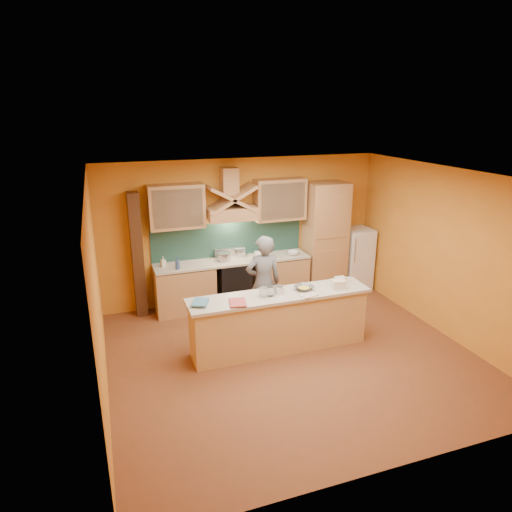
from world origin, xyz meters
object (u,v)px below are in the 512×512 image
object	(u,v)px
person	(263,283)
kitchen_scale	(279,290)
stove	(233,283)
mixing_bowl	(304,288)
fridge	(355,258)

from	to	relation	value
person	kitchen_scale	xyz separation A→B (m)	(-0.01, -0.72, 0.16)
stove	mixing_bowl	xyz separation A→B (m)	(0.62, -1.88, 0.53)
fridge	kitchen_scale	world-z (taller)	fridge
fridge	kitchen_scale	xyz separation A→B (m)	(-2.51, -1.87, 0.35)
stove	person	size ratio (longest dim) A/B	0.53
fridge	kitchen_scale	distance (m)	3.15
fridge	person	size ratio (longest dim) A/B	0.77
fridge	person	world-z (taller)	person
stove	fridge	world-z (taller)	fridge
fridge	mixing_bowl	size ratio (longest dim) A/B	4.50
person	kitchen_scale	bearing A→B (deg)	92.90
mixing_bowl	fridge	bearing A→B (deg)	42.14
kitchen_scale	mixing_bowl	bearing A→B (deg)	-9.41
person	mixing_bowl	world-z (taller)	person
mixing_bowl	stove	bearing A→B (deg)	108.28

